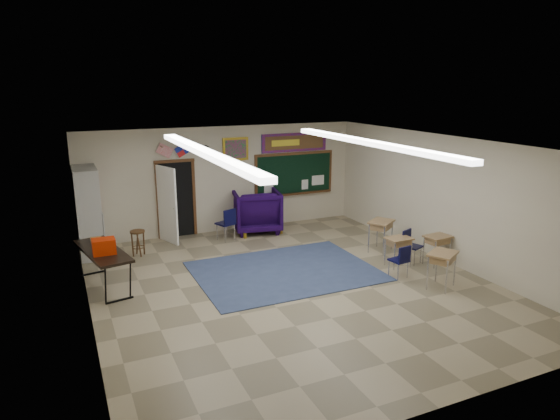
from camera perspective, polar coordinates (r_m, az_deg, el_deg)
name	(u,v)px	position (r m, az deg, el deg)	size (l,w,h in m)	color
floor	(292,286)	(10.70, 1.42, -8.63)	(9.00, 9.00, 0.00)	gray
back_wall	(224,179)	(14.28, -6.40, 3.50)	(8.00, 0.04, 3.00)	beige
front_wall	(449,304)	(6.68, 18.74, -10.15)	(8.00, 0.04, 3.00)	beige
left_wall	(84,243)	(9.26, -21.47, -3.49)	(0.04, 9.00, 3.00)	beige
right_wall	(445,199)	(12.42, 18.34, 1.19)	(0.04, 9.00, 3.00)	beige
ceiling	(293,144)	(9.91, 1.53, 7.53)	(8.00, 9.00, 0.04)	silver
area_rug	(285,271)	(11.44, 0.58, -6.99)	(4.00, 3.00, 0.02)	#364367
fluorescent_strips	(293,147)	(9.92, 1.52, 7.19)	(3.86, 6.00, 0.10)	white
doorway	(174,201)	(13.86, -12.07, 1.05)	(1.10, 0.89, 2.16)	black
chalkboard	(294,175)	(15.06, 1.65, 4.01)	(2.55, 0.14, 1.30)	#522F17
bulletin_board	(295,142)	(14.92, 1.67, 7.74)	(2.10, 0.05, 0.55)	#A60E0F
framed_art_print	(236,149)	(14.23, -5.10, 6.95)	(0.75, 0.05, 0.65)	olive
wall_clock	(205,151)	(13.96, -8.61, 6.71)	(0.32, 0.05, 0.32)	black
wall_flags	(174,148)	(13.71, -12.04, 6.96)	(1.16, 0.06, 0.70)	red
storage_cabinet	(88,212)	(13.09, -21.06, -0.21)	(0.59, 1.25, 2.20)	#A2A29E
wingback_armchair	(256,211)	(14.31, -2.72, -0.08)	(1.29, 1.33, 1.21)	black
student_chair_reading	(226,224)	(13.59, -6.24, -1.63)	(0.45, 0.45, 0.89)	black
student_chair_desk_a	(399,261)	(11.30, 13.41, -5.69)	(0.38, 0.38, 0.75)	black
student_chair_desk_b	(412,247)	(12.24, 14.90, -4.12)	(0.40, 0.40, 0.79)	black
student_desk_front_left	(398,250)	(11.97, 13.36, -4.50)	(0.59, 0.45, 0.69)	olive
student_desk_front_right	(381,234)	(12.90, 11.43, -2.73)	(0.83, 0.78, 0.80)	olive
student_desk_back_left	(442,268)	(10.97, 17.99, -6.34)	(0.80, 0.74, 0.78)	olive
student_desk_back_right	(437,248)	(12.31, 17.50, -4.21)	(0.63, 0.50, 0.71)	olive
folding_table	(104,267)	(11.08, -19.49, -6.15)	(1.06, 2.09, 1.14)	black
wooden_stool	(138,243)	(12.85, -15.91, -3.61)	(0.36, 0.36, 0.64)	#4C3217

